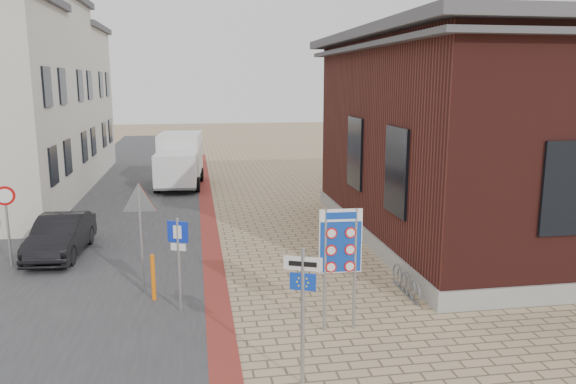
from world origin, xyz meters
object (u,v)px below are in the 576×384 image
object	(u,v)px
sedan	(61,236)
box_truck	(179,160)
border_sign	(340,244)
parking_sign	(178,250)
essen_sign	(303,295)
bollard	(153,278)

from	to	relation	value
sedan	box_truck	xyz separation A→B (m)	(3.31, 10.93, 0.73)
border_sign	parking_sign	bearing A→B (deg)	158.27
box_truck	border_sign	world-z (taller)	border_sign
box_truck	border_sign	bearing A→B (deg)	-73.72
border_sign	essen_sign	bearing A→B (deg)	-118.18
border_sign	bollard	distance (m)	4.80
box_truck	parking_sign	bearing A→B (deg)	-84.51
parking_sign	bollard	bearing A→B (deg)	152.26
essen_sign	parking_sign	size ratio (longest dim) A/B	1.11
parking_sign	bollard	world-z (taller)	parking_sign
sedan	border_sign	bearing A→B (deg)	-39.15
bollard	sedan	bearing A→B (deg)	126.18
bollard	box_truck	bearing A→B (deg)	88.81
sedan	parking_sign	size ratio (longest dim) A/B	1.68
parking_sign	border_sign	bearing A→B (deg)	-0.89
border_sign	sedan	bearing A→B (deg)	139.94
parking_sign	bollard	size ratio (longest dim) A/B	1.92
parking_sign	box_truck	bearing A→B (deg)	114.44
sedan	essen_sign	distance (m)	10.27
parking_sign	sedan	bearing A→B (deg)	149.89
sedan	bollard	bearing A→B (deg)	-50.53
parking_sign	bollard	distance (m)	1.37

